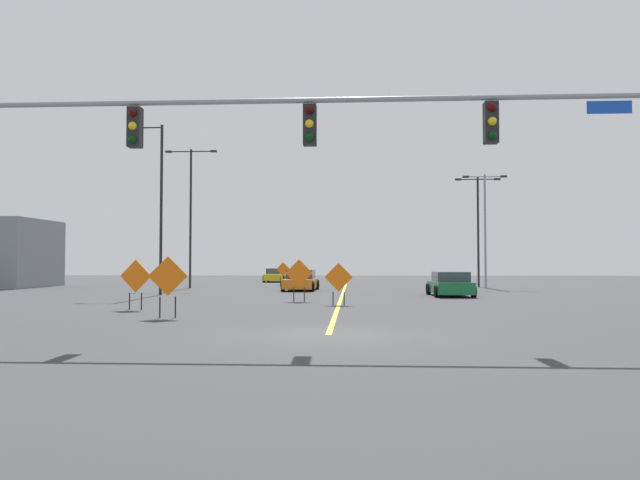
% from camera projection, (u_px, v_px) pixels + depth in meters
% --- Properties ---
extents(ground, '(135.81, 135.81, 0.00)m').
position_uv_depth(ground, '(328.00, 335.00, 14.98)').
color(ground, '#38383A').
extents(road_centre_stripe, '(0.16, 75.45, 0.01)m').
position_uv_depth(road_centre_stripe, '(346.00, 283.00, 52.62)').
color(road_centre_stripe, yellow).
rests_on(road_centre_stripe, ground).
extents(traffic_signal_assembly, '(18.45, 0.44, 6.31)m').
position_uv_depth(traffic_signal_assembly, '(229.00, 138.00, 15.30)').
color(traffic_signal_assembly, gray).
rests_on(traffic_signal_assembly, ground).
extents(street_lamp_near_right, '(3.73, 0.24, 9.97)m').
position_uv_depth(street_lamp_near_right, '(191.00, 207.00, 42.43)').
color(street_lamp_near_right, black).
rests_on(street_lamp_near_right, ground).
extents(street_lamp_far_left, '(3.15, 0.24, 8.23)m').
position_uv_depth(street_lamp_far_left, '(485.00, 221.00, 42.95)').
color(street_lamp_far_left, gray).
rests_on(street_lamp_far_left, ground).
extents(street_lamp_mid_right, '(3.32, 0.24, 8.19)m').
position_uv_depth(street_lamp_mid_right, '(478.00, 222.00, 44.04)').
color(street_lamp_mid_right, black).
rests_on(street_lamp_mid_right, ground).
extents(street_lamp_near_left, '(1.87, 0.24, 9.65)m').
position_uv_depth(street_lamp_near_left, '(159.00, 202.00, 33.45)').
color(street_lamp_near_left, black).
rests_on(street_lamp_near_left, ground).
extents(construction_sign_right_shoulder, '(1.24, 0.17, 1.82)m').
position_uv_depth(construction_sign_right_shoulder, '(339.00, 279.00, 25.63)').
color(construction_sign_right_shoulder, orange).
rests_on(construction_sign_right_shoulder, ground).
extents(construction_sign_left_shoulder, '(1.31, 0.14, 2.04)m').
position_uv_depth(construction_sign_left_shoulder, '(168.00, 279.00, 19.59)').
color(construction_sign_left_shoulder, orange).
rests_on(construction_sign_left_shoulder, ground).
extents(construction_sign_median_near, '(1.29, 0.06, 1.98)m').
position_uv_depth(construction_sign_median_near, '(299.00, 275.00, 27.90)').
color(construction_sign_median_near, orange).
rests_on(construction_sign_median_near, ground).
extents(construction_sign_left_lane, '(1.27, 0.17, 1.95)m').
position_uv_depth(construction_sign_left_lane, '(136.00, 278.00, 22.95)').
color(construction_sign_left_lane, orange).
rests_on(construction_sign_left_lane, ground).
extents(construction_sign_median_far, '(1.11, 0.23, 1.86)m').
position_uv_depth(construction_sign_median_far, '(283.00, 271.00, 47.01)').
color(construction_sign_median_far, orange).
rests_on(construction_sign_median_far, ground).
extents(car_yellow_far, '(2.10, 4.45, 1.27)m').
position_uv_depth(car_yellow_far, '(275.00, 276.00, 55.84)').
color(car_yellow_far, gold).
rests_on(car_yellow_far, ground).
extents(car_orange_approaching, '(2.22, 4.46, 1.34)m').
position_uv_depth(car_orange_approaching, '(301.00, 281.00, 38.83)').
color(car_orange_approaching, orange).
rests_on(car_orange_approaching, ground).
extents(car_green_mid, '(2.20, 4.24, 1.32)m').
position_uv_depth(car_green_mid, '(450.00, 285.00, 32.25)').
color(car_green_mid, '#196B38').
rests_on(car_green_mid, ground).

